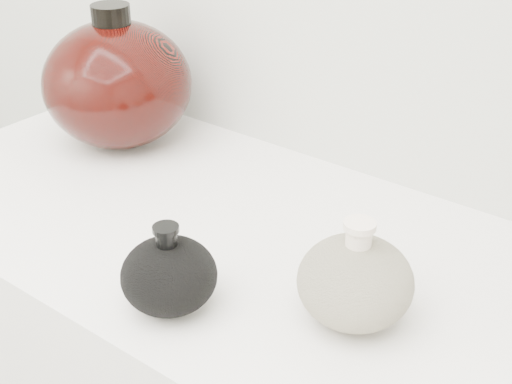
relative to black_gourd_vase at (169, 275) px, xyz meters
The scene contains 3 objects.
black_gourd_vase is the anchor object (origin of this frame).
cream_gourd_vase 0.20m from the black_gourd_vase, 31.47° to the left, with size 0.16×0.16×0.12m.
left_round_pot 0.46m from the black_gourd_vase, 143.58° to the left, with size 0.27×0.27×0.23m.
Camera 1 is at (0.44, 0.34, 1.40)m, focal length 50.00 mm.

